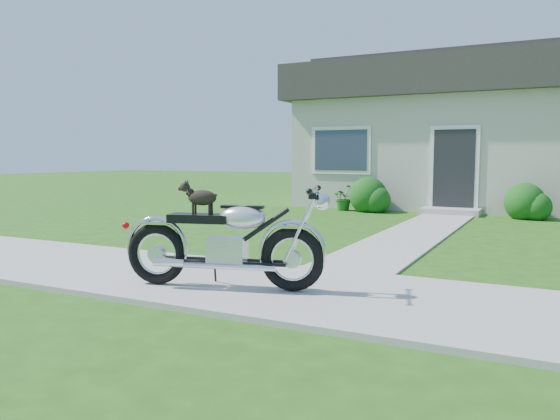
# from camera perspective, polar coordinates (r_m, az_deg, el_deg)

# --- Properties ---
(ground) EXTENTS (80.00, 80.00, 0.00)m
(ground) POSITION_cam_1_polar(r_m,az_deg,el_deg) (5.40, 18.10, -9.99)
(ground) COLOR #235114
(ground) RESTS_ON ground
(sidewalk) EXTENTS (24.00, 2.20, 0.04)m
(sidewalk) POSITION_cam_1_polar(r_m,az_deg,el_deg) (5.40, 18.11, -9.78)
(sidewalk) COLOR #9E9B93
(sidewalk) RESTS_ON ground
(walkway) EXTENTS (1.20, 8.00, 0.03)m
(walkway) POSITION_cam_1_polar(r_m,az_deg,el_deg) (10.50, 14.12, -2.30)
(walkway) COLOR #9E9B93
(walkway) RESTS_ON ground
(house) EXTENTS (12.60, 7.03, 4.50)m
(house) POSITION_cam_1_polar(r_m,az_deg,el_deg) (17.18, 24.40, 7.54)
(house) COLOR beige
(house) RESTS_ON ground
(potted_plant_left) EXTENTS (0.80, 0.81, 0.68)m
(potted_plant_left) POSITION_cam_1_polar(r_m,az_deg,el_deg) (14.62, 6.70, 1.30)
(potted_plant_left) COLOR #205F19
(potted_plant_left) RESTS_ON ground
(motorcycle_with_dog) EXTENTS (2.18, 0.86, 1.11)m
(motorcycle_with_dog) POSITION_cam_1_polar(r_m,az_deg,el_deg) (5.77, -5.58, -3.27)
(motorcycle_with_dog) COLOR black
(motorcycle_with_dog) RESTS_ON sidewalk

